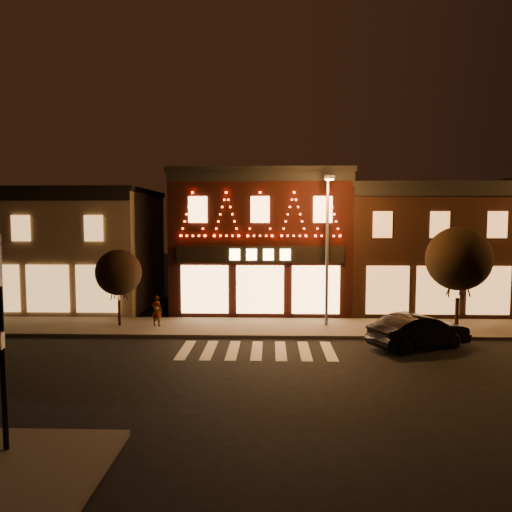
{
  "coord_description": "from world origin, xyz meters",
  "views": [
    {
      "loc": [
        0.57,
        -15.73,
        5.51
      ],
      "look_at": [
        -0.03,
        4.0,
        3.98
      ],
      "focal_mm": 33.71,
      "sensor_mm": 36.0,
      "label": 1
    }
  ],
  "objects": [
    {
      "name": "ground",
      "position": [
        0.0,
        0.0,
        0.0
      ],
      "size": [
        120.0,
        120.0,
        0.0
      ],
      "primitive_type": "plane",
      "color": "black",
      "rests_on": "ground"
    },
    {
      "name": "sidewalk_far",
      "position": [
        2.0,
        8.0,
        0.07
      ],
      "size": [
        44.0,
        4.0,
        0.15
      ],
      "primitive_type": "cube",
      "color": "#47423D",
      "rests_on": "ground"
    },
    {
      "name": "building_left",
      "position": [
        -13.0,
        13.99,
        3.66
      ],
      "size": [
        12.2,
        8.28,
        7.3
      ],
      "color": "brown",
      "rests_on": "ground"
    },
    {
      "name": "building_pulp",
      "position": [
        0.0,
        13.98,
        4.16
      ],
      "size": [
        10.2,
        8.34,
        8.3
      ],
      "color": "black",
      "rests_on": "ground"
    },
    {
      "name": "building_right_a",
      "position": [
        9.5,
        13.99,
        3.76
      ],
      "size": [
        9.2,
        8.28,
        7.5
      ],
      "color": "black",
      "rests_on": "ground"
    },
    {
      "name": "streetlamp_mid",
      "position": [
        3.37,
        8.01,
        4.5
      ],
      "size": [
        0.48,
        1.7,
        7.42
      ],
      "rotation": [
        0.0,
        0.0,
        0.07
      ],
      "color": "#59595E",
      "rests_on": "sidewalk_far"
    },
    {
      "name": "tree_left",
      "position": [
        -7.04,
        7.93,
        2.82
      ],
      "size": [
        2.29,
        2.29,
        3.82
      ],
      "rotation": [
        0.0,
        0.0,
        0.22
      ],
      "color": "black",
      "rests_on": "sidewalk_far"
    },
    {
      "name": "tree_right",
      "position": [
        9.35,
        6.87,
        3.65
      ],
      "size": [
        2.99,
        2.99,
        5.0
      ],
      "rotation": [
        0.0,
        0.0,
        -0.0
      ],
      "color": "black",
      "rests_on": "sidewalk_far"
    },
    {
      "name": "dark_sedan",
      "position": [
        6.91,
        4.64,
        0.73
      ],
      "size": [
        4.68,
        3.28,
        1.46
      ],
      "primitive_type": "imported",
      "rotation": [
        0.0,
        0.0,
        2.01
      ],
      "color": "black",
      "rests_on": "ground"
    },
    {
      "name": "pedestrian",
      "position": [
        -5.13,
        7.84,
        0.92
      ],
      "size": [
        0.64,
        0.51,
        1.54
      ],
      "primitive_type": "imported",
      "rotation": [
        0.0,
        0.0,
        2.85
      ],
      "color": "gray",
      "rests_on": "sidewalk_far"
    }
  ]
}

